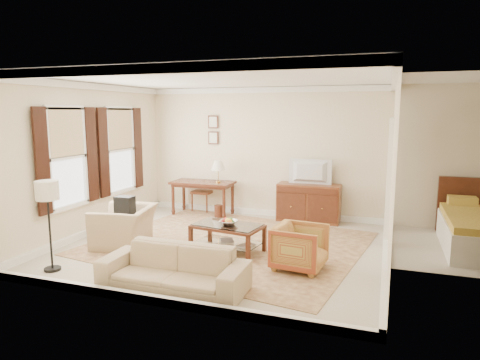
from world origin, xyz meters
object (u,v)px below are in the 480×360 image
Objects in this scene: sideboard at (309,203)px; tv at (310,164)px; striped_armchair at (300,245)px; writing_desk at (203,186)px; coffee_table at (228,231)px; club_armchair at (124,220)px; sofa at (173,262)px.

sideboard is 0.85m from tv.
sideboard is at bearing 13.95° from striped_armchair.
sideboard is 2.92m from striped_armchair.
writing_desk reaches higher than coffee_table.
sofa is at bearing 38.78° from club_armchair.
striped_armchair is (0.38, -2.88, -0.88)m from tv.
sideboard is 4.32m from sofa.
coffee_table is 0.63× the size of sofa.
coffee_table is 1.69m from sofa.
sideboard reaches higher than coffee_table.
club_armchair reaches higher than writing_desk.
striped_armchair is at bearing 41.66° from sofa.
striped_armchair is 1.94m from sofa.
coffee_table is 1.89m from club_armchair.
sofa is (-1.06, -4.19, -0.02)m from sideboard.
writing_desk is 2.50m from tv.
tv is 0.82× the size of club_armchair.
writing_desk is 1.06× the size of sideboard.
club_armchair is at bearing -98.27° from writing_desk.
sideboard is 1.08× the size of coffee_table.
club_armchair reaches higher than coffee_table.
tv reaches higher than coffee_table.
club_armchair is (-2.80, -2.73, -0.79)m from tv.
writing_desk is 2.79m from coffee_table.
sideboard reaches higher than sofa.
sofa is at bearing 75.69° from tv.
coffee_table is (1.49, -2.34, -0.29)m from writing_desk.
sideboard reaches higher than striped_armchair.
tv reaches higher than club_armchair.
sofa is (-1.44, -1.29, 0.01)m from striped_armchair.
tv is (2.42, 0.15, 0.60)m from writing_desk.
striped_armchair is at bearing 97.55° from tv.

